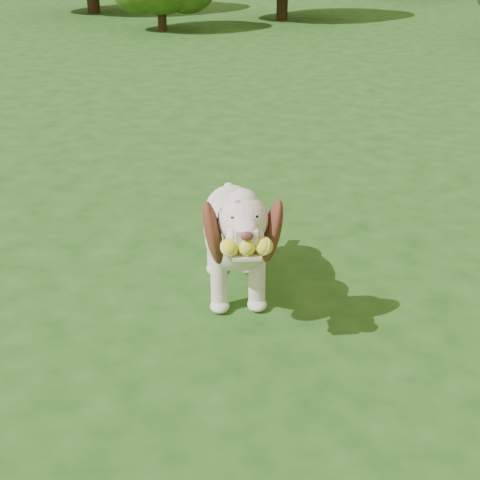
# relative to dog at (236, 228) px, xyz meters

# --- Properties ---
(ground) EXTENTS (80.00, 80.00, 0.00)m
(ground) POSITION_rel_dog_xyz_m (0.57, -0.40, -0.37)
(ground) COLOR #184313
(ground) RESTS_ON ground
(dog) EXTENTS (0.59, 1.05, 0.70)m
(dog) POSITION_rel_dog_xyz_m (0.00, 0.00, 0.00)
(dog) COLOR silver
(dog) RESTS_ON ground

